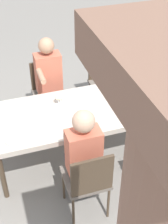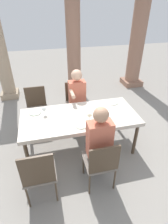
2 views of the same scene
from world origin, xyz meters
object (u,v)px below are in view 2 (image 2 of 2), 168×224
Objects in this scene: stone_column_centre at (73,44)px; plate_2 at (112,102)px; plate_0 at (35,113)px; wine_glass_1 at (89,115)px; chair_west_south at (39,173)px; diner_man_white at (98,143)px; plate_1 at (81,125)px; chair_west_north at (37,106)px; stone_column_far at (138,35)px; chair_mid_north at (76,100)px; diner_woman_green at (78,99)px; chair_mid_south at (101,162)px; dining_table at (80,119)px; wine_glass_0 at (44,109)px.

stone_column_centre reaches higher than plate_2.
plate_0 is 1.40× the size of wine_glass_1.
plate_0 is (-0.01, 1.16, 0.21)m from chair_west_south.
diner_man_white is 6.12× the size of plate_1.
plate_2 is at bearing -21.98° from chair_west_north.
stone_column_far is at bearing 54.76° from plate_2.
chair_west_north is at bearing 90.00° from chair_west_south.
chair_mid_north reaches higher than wine_glass_1.
plate_0 and plate_1 have the same top height.
wine_glass_1 is at bearing -128.65° from stone_column_far.
diner_woman_green is 0.87m from wine_glass_1.
diner_woman_green is (0.85, -0.20, 0.18)m from chair_west_north.
chair_west_north is at bearing 89.18° from plate_0.
wine_glass_1 is at bearing 88.60° from chair_mid_south.
stone_column_centre is at bearing 98.23° from plate_2.
plate_0 is at bearing 142.81° from plate_1.
stone_column_centre is 2.62m from plate_0.
diner_woman_green is 5.80× the size of plate_2.
dining_table is 3.54m from stone_column_far.
chair_mid_south is (0.11, -0.88, -0.16)m from dining_table.
stone_column_centre is at bearing 85.28° from chair_mid_south.
stone_column_far reaches higher than wine_glass_0.
chair_mid_south reaches higher than wine_glass_1.
diner_woman_green is 0.97m from plate_1.
diner_man_white is (0.85, 0.18, 0.18)m from chair_west_south.
stone_column_centre reaches higher than plate_0.
dining_table is at bearing -16.13° from wine_glass_0.
chair_mid_south reaches higher than plate_1.
chair_mid_north is at bearing 90.10° from diner_man_white.
chair_mid_south is (0.85, 0.01, -0.02)m from chair_west_south.
stone_column_far reaches higher than diner_woman_green.
plate_0 is at bearing 90.44° from chair_west_south.
stone_column_centre is 2.79m from wine_glass_1.
diner_man_white is at bearing -61.86° from chair_west_north.
plate_1 is (0.55, -0.45, -0.10)m from wine_glass_0.
chair_mid_south is 0.27m from diner_man_white.
diner_woman_green reaches higher than chair_west_south.
plate_1 is at bearing -58.63° from chair_west_north.
wine_glass_0 reaches higher than plate_0.
chair_west_north is 0.32× the size of stone_column_centre.
chair_west_south reaches higher than dining_table.
wine_glass_0 is (-0.98, -2.37, -0.54)m from stone_column_centre.
dining_table is 0.72m from diner_man_white.
dining_table is 0.29m from plate_1.
diner_man_white is 1.30m from plate_0.
chair_mid_south is 4.08× the size of plate_1.
stone_column_far reaches higher than plate_0.
diner_woman_green reaches higher than plate_0.
chair_west_north is at bearing 121.37° from plate_1.
dining_table is 2.21× the size of chair_west_north.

